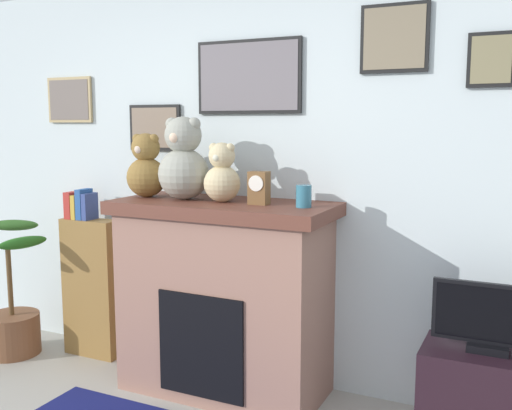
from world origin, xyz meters
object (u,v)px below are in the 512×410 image
(fireplace, at_px, (225,297))
(tv_stand, at_px, (485,399))
(teddy_bear_brown, at_px, (222,175))
(candle_jar, at_px, (304,196))
(bookshelf, at_px, (91,282))
(potted_plant, at_px, (12,317))
(teddy_bear_grey, at_px, (183,162))
(television, at_px, (490,319))
(teddy_bear_cream, at_px, (146,168))
(mantel_clock, at_px, (259,188))

(fireplace, xyz_separation_m, tv_stand, (1.53, -0.01, -0.35))
(teddy_bear_brown, bearing_deg, candle_jar, 0.05)
(bookshelf, relative_size, tv_stand, 1.89)
(fireplace, distance_m, bookshelf, 1.15)
(potted_plant, relative_size, teddy_bear_brown, 2.71)
(teddy_bear_grey, bearing_deg, television, 0.36)
(potted_plant, relative_size, teddy_bear_grey, 1.90)
(tv_stand, bearing_deg, bookshelf, 177.86)
(candle_jar, distance_m, teddy_bear_grey, 0.81)
(fireplace, height_order, teddy_bear_grey, teddy_bear_grey)
(fireplace, height_order, teddy_bear_cream, teddy_bear_cream)
(fireplace, height_order, candle_jar, candle_jar)
(bookshelf, distance_m, tv_stand, 2.69)
(television, relative_size, teddy_bear_cream, 1.38)
(mantel_clock, relative_size, teddy_bear_cream, 0.47)
(candle_jar, relative_size, teddy_bear_brown, 0.35)
(teddy_bear_cream, xyz_separation_m, teddy_bear_grey, (0.28, -0.00, 0.05))
(mantel_clock, height_order, teddy_bear_cream, teddy_bear_cream)
(potted_plant, distance_m, teddy_bear_cream, 1.59)
(teddy_bear_grey, bearing_deg, fireplace, 3.87)
(television, xyz_separation_m, mantel_clock, (-1.28, -0.01, 0.61))
(tv_stand, relative_size, teddy_bear_brown, 1.79)
(potted_plant, relative_size, television, 1.72)
(candle_jar, xyz_separation_m, teddy_bear_cream, (-1.08, -0.00, 0.12))
(bookshelf, relative_size, teddy_bear_grey, 2.37)
(teddy_bear_brown, bearing_deg, potted_plant, -175.22)
(bookshelf, bearing_deg, tv_stand, -2.14)
(bookshelf, bearing_deg, teddy_bear_cream, -10.82)
(potted_plant, bearing_deg, bookshelf, 25.24)
(bookshelf, height_order, potted_plant, bookshelf)
(bookshelf, distance_m, teddy_bear_cream, 1.04)
(candle_jar, height_order, teddy_bear_cream, teddy_bear_cream)
(teddy_bear_grey, bearing_deg, teddy_bear_brown, 0.04)
(tv_stand, xyz_separation_m, teddy_bear_cream, (-2.08, -0.01, 1.12))
(teddy_bear_grey, relative_size, teddy_bear_brown, 1.43)
(candle_jar, bearing_deg, teddy_bear_cream, -179.97)
(mantel_clock, distance_m, teddy_bear_brown, 0.25)
(teddy_bear_cream, bearing_deg, candle_jar, 0.03)
(fireplace, relative_size, bookshelf, 1.12)
(television, relative_size, teddy_bear_brown, 1.57)
(mantel_clock, bearing_deg, teddy_bear_grey, 179.94)
(fireplace, xyz_separation_m, potted_plant, (-1.68, -0.16, -0.33))
(tv_stand, xyz_separation_m, television, (-0.00, -0.00, 0.43))
(mantel_clock, height_order, teddy_bear_brown, teddy_bear_brown)
(teddy_bear_cream, bearing_deg, teddy_bear_grey, -0.03)
(candle_jar, bearing_deg, fireplace, 178.06)
(potted_plant, height_order, teddy_bear_brown, teddy_bear_brown)
(bookshelf, bearing_deg, potted_plant, -154.76)
(teddy_bear_cream, relative_size, teddy_bear_brown, 1.14)
(teddy_bear_grey, bearing_deg, candle_jar, 0.05)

